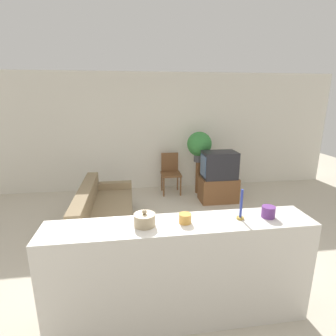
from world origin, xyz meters
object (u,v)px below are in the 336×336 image
(wooden_chair, at_px, (170,171))
(decorative_bowl, at_px, (145,220))
(couch, at_px, (104,216))
(potted_plant, at_px, (199,145))
(television, at_px, (219,165))

(wooden_chair, xyz_separation_m, decorative_bowl, (-0.78, -3.59, 0.60))
(couch, distance_m, potted_plant, 2.65)
(potted_plant, bearing_deg, wooden_chair, 168.44)
(television, xyz_separation_m, decorative_bowl, (-1.70, -2.92, 0.31))
(couch, height_order, potted_plant, potted_plant)
(decorative_bowl, bearing_deg, television, 59.71)
(couch, bearing_deg, television, 23.15)
(television, xyz_separation_m, wooden_chair, (-0.92, 0.68, -0.28))
(couch, xyz_separation_m, wooden_chair, (1.36, 1.65, 0.25))
(couch, xyz_separation_m, television, (2.28, 0.97, 0.53))
(wooden_chair, bearing_deg, couch, -129.49)
(couch, xyz_separation_m, potted_plant, (1.99, 1.52, 0.86))
(television, bearing_deg, couch, -156.85)
(couch, distance_m, wooden_chair, 2.15)
(potted_plant, relative_size, decorative_bowl, 3.48)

